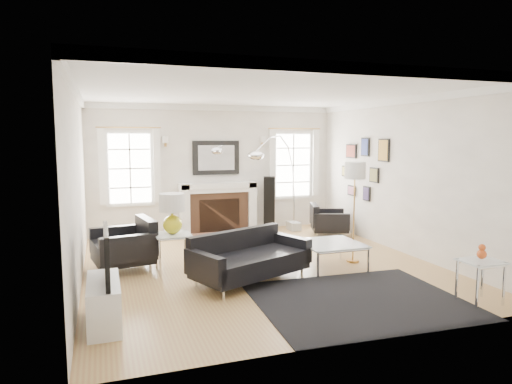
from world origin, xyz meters
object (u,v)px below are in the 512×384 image
object	(u,v)px
armchair_right	(327,221)
arc_floor_lamp	(276,181)
sofa	(248,259)
armchair_left	(127,246)
coffee_table	(330,245)
gourd_lamp	(172,211)
fireplace	(218,208)

from	to	relation	value
armchair_right	arc_floor_lamp	world-z (taller)	arc_floor_lamp
sofa	armchair_left	bearing A→B (deg)	145.15
coffee_table	sofa	bearing A→B (deg)	-174.05
sofa	arc_floor_lamp	world-z (taller)	arc_floor_lamp
armchair_right	gourd_lamp	xyz separation A→B (m)	(-3.52, -1.60, 0.65)
fireplace	gourd_lamp	world-z (taller)	gourd_lamp
sofa	coffee_table	xyz separation A→B (m)	(1.44, 0.15, 0.07)
sofa	armchair_right	distance (m)	3.50
fireplace	gourd_lamp	size ratio (longest dim) A/B	2.68
fireplace	coffee_table	world-z (taller)	fireplace
coffee_table	gourd_lamp	bearing A→B (deg)	165.04
coffee_table	arc_floor_lamp	xyz separation A→B (m)	(0.03, 2.47, 0.81)
gourd_lamp	armchair_right	bearing A→B (deg)	24.48
fireplace	armchair_left	bearing A→B (deg)	-131.91
fireplace	sofa	xyz separation A→B (m)	(-0.43, -3.47, -0.23)
fireplace	armchair_right	world-z (taller)	fireplace
armchair_right	arc_floor_lamp	bearing A→B (deg)	168.37
armchair_right	arc_floor_lamp	xyz separation A→B (m)	(-1.08, 0.22, 0.89)
armchair_left	arc_floor_lamp	size ratio (longest dim) A/B	0.50
armchair_left	armchair_right	xyz separation A→B (m)	(4.20, 1.25, -0.06)
fireplace	gourd_lamp	distance (m)	3.05
coffee_table	gourd_lamp	distance (m)	2.56
fireplace	armchair_left	xyz separation A→B (m)	(-2.08, -2.32, -0.17)
coffee_table	fireplace	bearing A→B (deg)	106.87
fireplace	coffee_table	size ratio (longest dim) A/B	1.81
sofa	fireplace	bearing A→B (deg)	82.94
gourd_lamp	fireplace	bearing A→B (deg)	62.31
arc_floor_lamp	armchair_right	bearing A→B (deg)	-11.63
fireplace	arc_floor_lamp	xyz separation A→B (m)	(1.04, -0.85, 0.66)
fireplace	armchair_left	distance (m)	3.12
fireplace	sofa	world-z (taller)	fireplace
armchair_right	arc_floor_lamp	size ratio (longest dim) A/B	0.46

